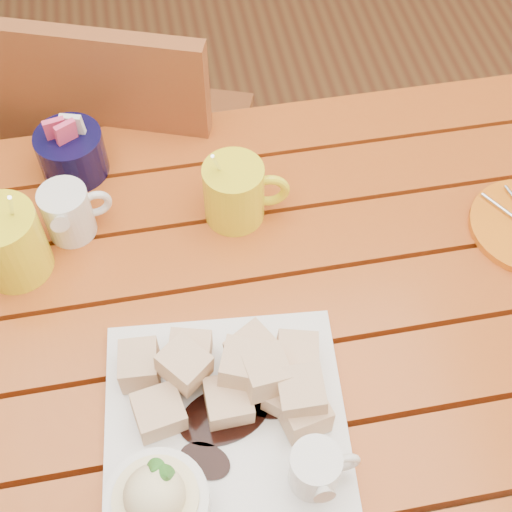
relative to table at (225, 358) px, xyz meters
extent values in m
plane|color=#5A2D19|center=(0.00, 0.00, -0.64)|extent=(5.00, 5.00, 0.00)
cube|color=#933213|center=(0.00, -0.23, 0.09)|extent=(1.20, 0.11, 0.03)
cube|color=#933213|center=(0.00, -0.11, 0.09)|extent=(1.20, 0.11, 0.03)
cube|color=#933213|center=(0.00, 0.00, 0.09)|extent=(1.20, 0.11, 0.03)
cube|color=#933213|center=(0.00, 0.11, 0.09)|extent=(1.20, 0.11, 0.03)
cube|color=#933213|center=(0.00, 0.23, 0.09)|extent=(1.20, 0.11, 0.03)
cube|color=#933213|center=(0.00, 0.34, 0.09)|extent=(1.20, 0.11, 0.03)
cube|color=#933213|center=(0.00, 0.36, 0.04)|extent=(1.12, 0.04, 0.08)
cylinder|color=#933213|center=(0.55, 0.35, -0.28)|extent=(0.06, 0.06, 0.72)
cube|color=white|center=(-0.02, -0.15, 0.12)|extent=(0.31, 0.31, 0.02)
cube|color=#C17A3A|center=(0.08, -0.09, 0.14)|extent=(0.06, 0.06, 0.04)
cube|color=#C17A3A|center=(0.03, -0.07, 0.14)|extent=(0.07, 0.07, 0.04)
cube|color=#C17A3A|center=(-0.01, -0.13, 0.14)|extent=(0.05, 0.05, 0.04)
cube|color=#C17A3A|center=(-0.09, -0.13, 0.14)|extent=(0.06, 0.06, 0.04)
cube|color=#C17A3A|center=(0.01, -0.10, 0.18)|extent=(0.07, 0.07, 0.04)
cube|color=#C17A3A|center=(0.06, -0.14, 0.14)|extent=(0.07, 0.07, 0.04)
cube|color=#C17A3A|center=(-0.06, -0.09, 0.18)|extent=(0.07, 0.07, 0.04)
cube|color=#C17A3A|center=(-0.11, -0.06, 0.14)|extent=(0.06, 0.06, 0.04)
cube|color=#C17A3A|center=(-0.05, -0.06, 0.14)|extent=(0.06, 0.06, 0.04)
cube|color=#C17A3A|center=(0.07, -0.16, 0.14)|extent=(0.06, 0.06, 0.04)
cube|color=#C17A3A|center=(0.03, -0.12, 0.18)|extent=(0.06, 0.06, 0.04)
cube|color=#C17A3A|center=(0.07, -0.15, 0.18)|extent=(0.05, 0.05, 0.04)
cylinder|color=white|center=(-0.11, -0.24, 0.15)|extent=(0.11, 0.11, 0.05)
cylinder|color=#FFEBBB|center=(-0.11, -0.24, 0.16)|extent=(0.09, 0.09, 0.03)
sphere|color=#FFEBBB|center=(-0.11, -0.24, 0.18)|extent=(0.07, 0.07, 0.07)
cone|color=#327C28|center=(-0.09, -0.23, 0.21)|extent=(0.04, 0.04, 0.03)
cone|color=#327C28|center=(-0.10, -0.22, 0.21)|extent=(0.03, 0.03, 0.03)
cylinder|color=white|center=(0.07, -0.23, 0.16)|extent=(0.06, 0.06, 0.06)
cylinder|color=black|center=(0.07, -0.23, 0.18)|extent=(0.05, 0.05, 0.01)
cone|color=white|center=(0.07, -0.26, 0.18)|extent=(0.02, 0.02, 0.03)
torus|color=white|center=(0.10, -0.23, 0.16)|extent=(0.04, 0.01, 0.04)
cylinder|color=yellow|center=(-0.27, 0.14, 0.16)|extent=(0.10, 0.10, 0.11)
cylinder|color=silver|center=(-0.25, 0.15, 0.20)|extent=(0.04, 0.06, 0.14)
cylinder|color=yellow|center=(0.05, 0.18, 0.16)|extent=(0.09, 0.09, 0.10)
cylinder|color=black|center=(0.05, 0.18, 0.20)|extent=(0.07, 0.07, 0.01)
torus|color=yellow|center=(0.10, 0.17, 0.16)|extent=(0.06, 0.02, 0.06)
cylinder|color=silver|center=(0.03, 0.19, 0.19)|extent=(0.03, 0.05, 0.13)
cylinder|color=white|center=(-0.19, 0.19, 0.15)|extent=(0.07, 0.07, 0.08)
cylinder|color=white|center=(-0.19, 0.19, 0.19)|extent=(0.06, 0.06, 0.01)
cone|color=white|center=(-0.19, 0.16, 0.18)|extent=(0.03, 0.03, 0.03)
torus|color=white|center=(-0.15, 0.19, 0.15)|extent=(0.05, 0.02, 0.05)
cylinder|color=black|center=(-0.18, 0.31, 0.14)|extent=(0.10, 0.10, 0.07)
cube|color=#E83F6E|center=(-0.19, 0.31, 0.19)|extent=(0.03, 0.02, 0.05)
cube|color=white|center=(-0.17, 0.31, 0.19)|extent=(0.03, 0.02, 0.05)
cube|color=#E83F6E|center=(-0.18, 0.30, 0.19)|extent=(0.04, 0.03, 0.05)
cube|color=brown|center=(-0.10, 0.61, -0.19)|extent=(0.56, 0.56, 0.03)
cylinder|color=brown|center=(0.14, 0.72, -0.42)|extent=(0.04, 0.04, 0.43)
cylinder|color=brown|center=(-0.21, 0.85, -0.42)|extent=(0.04, 0.04, 0.43)
cylinder|color=brown|center=(0.01, 0.37, -0.42)|extent=(0.04, 0.04, 0.43)
cylinder|color=brown|center=(-0.34, 0.50, -0.42)|extent=(0.04, 0.04, 0.43)
cube|color=brown|center=(-0.17, 0.43, 0.05)|extent=(0.42, 0.18, 0.46)
camera|label=1|loc=(-0.04, -0.48, 0.94)|focal=50.00mm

